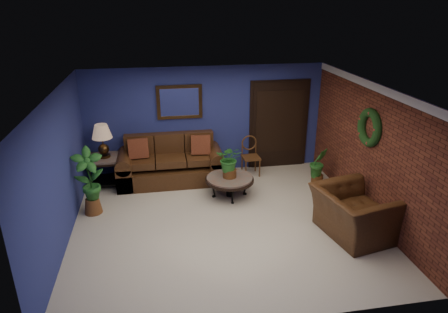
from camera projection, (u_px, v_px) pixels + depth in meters
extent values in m
plane|color=beige|center=(225.00, 223.00, 7.42)|extent=(5.50, 5.50, 0.00)
cube|color=navy|center=(206.00, 120.00, 9.24)|extent=(5.50, 0.04, 2.50)
cube|color=navy|center=(59.00, 172.00, 6.52)|extent=(0.04, 5.00, 2.50)
cube|color=maroon|center=(371.00, 151.00, 7.39)|extent=(0.04, 5.00, 2.50)
cube|color=white|center=(225.00, 90.00, 6.49)|extent=(5.50, 5.00, 0.02)
cube|color=white|center=(378.00, 88.00, 6.95)|extent=(0.03, 5.00, 0.14)
cube|color=#422A13|center=(179.00, 102.00, 8.94)|extent=(1.02, 0.06, 0.77)
cube|color=black|center=(279.00, 125.00, 9.57)|extent=(1.44, 0.06, 2.18)
torus|color=black|center=(370.00, 128.00, 7.26)|extent=(0.16, 0.72, 0.72)
cube|color=#462714|center=(171.00, 173.00, 9.04)|extent=(2.35, 1.02, 0.39)
cube|color=#462714|center=(170.00, 153.00, 9.25)|extent=(2.01, 0.28, 0.96)
cube|color=#462714|center=(140.00, 162.00, 8.74)|extent=(0.65, 0.70, 0.15)
cube|color=#462714|center=(171.00, 160.00, 8.85)|extent=(0.65, 0.70, 0.15)
cube|color=#462714|center=(201.00, 158.00, 8.96)|extent=(0.65, 0.70, 0.15)
cube|color=#462714|center=(126.00, 173.00, 8.86)|extent=(0.34, 1.02, 0.54)
cube|color=#462714|center=(215.00, 167.00, 9.17)|extent=(0.34, 1.02, 0.54)
cube|color=maroon|center=(138.00, 149.00, 8.67)|extent=(0.43, 0.13, 0.43)
cube|color=maroon|center=(201.00, 145.00, 8.89)|extent=(0.43, 0.13, 0.43)
cylinder|color=#59544E|center=(230.00, 178.00, 8.29)|extent=(0.96, 0.96, 0.05)
cylinder|color=black|center=(230.00, 180.00, 8.30)|extent=(1.01, 1.01, 0.05)
cylinder|color=black|center=(230.00, 188.00, 8.37)|extent=(0.14, 0.14, 0.38)
cube|color=#59544E|center=(105.00, 158.00, 8.69)|extent=(0.69, 0.69, 0.05)
cube|color=black|center=(105.00, 160.00, 8.71)|extent=(0.73, 0.73, 0.04)
cube|color=black|center=(107.00, 180.00, 8.89)|extent=(0.62, 0.62, 0.03)
cylinder|color=black|center=(91.00, 178.00, 8.50)|extent=(0.03, 0.03, 0.65)
cylinder|color=black|center=(119.00, 176.00, 8.59)|extent=(0.03, 0.03, 0.65)
cylinder|color=black|center=(94.00, 167.00, 9.04)|extent=(0.03, 0.03, 0.65)
cylinder|color=black|center=(121.00, 166.00, 9.13)|extent=(0.03, 0.03, 0.65)
cylinder|color=#422A13|center=(104.00, 156.00, 8.68)|extent=(0.26, 0.26, 0.05)
sphere|color=#422A13|center=(104.00, 150.00, 8.63)|extent=(0.24, 0.24, 0.24)
cylinder|color=#422A13|center=(103.00, 142.00, 8.56)|extent=(0.03, 0.03, 0.30)
cone|color=#A27F63|center=(102.00, 132.00, 8.48)|extent=(0.43, 0.43, 0.30)
cube|color=#562E18|center=(251.00, 158.00, 9.29)|extent=(0.41, 0.41, 0.04)
torus|color=#562E18|center=(249.00, 143.00, 9.34)|extent=(0.37, 0.06, 0.37)
cylinder|color=#562E18|center=(246.00, 170.00, 9.19)|extent=(0.03, 0.03, 0.41)
cylinder|color=#562E18|center=(260.00, 169.00, 9.26)|extent=(0.03, 0.03, 0.41)
cylinder|color=#562E18|center=(242.00, 164.00, 9.49)|extent=(0.03, 0.03, 0.41)
cylinder|color=#562E18|center=(255.00, 163.00, 9.56)|extent=(0.03, 0.03, 0.41)
imported|color=#462714|center=(354.00, 213.00, 6.92)|extent=(1.36, 1.49, 0.84)
cylinder|color=brown|center=(230.00, 173.00, 8.25)|extent=(0.28, 0.28, 0.18)
imported|color=#1A531A|center=(230.00, 158.00, 8.12)|extent=(0.63, 0.59, 0.57)
cylinder|color=brown|center=(317.00, 179.00, 8.99)|extent=(0.26, 0.26, 0.20)
imported|color=#1A531A|center=(319.00, 162.00, 8.84)|extent=(0.41, 0.34, 0.70)
cylinder|color=brown|center=(93.00, 206.00, 7.73)|extent=(0.34, 0.34, 0.30)
imported|color=#1A531A|center=(89.00, 176.00, 7.49)|extent=(0.64, 0.50, 1.08)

